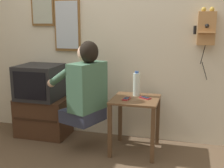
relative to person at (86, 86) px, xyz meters
name	(u,v)px	position (x,y,z in m)	size (l,w,h in m)	color
wall_back	(109,32)	(0.12, 0.53, 0.55)	(6.80, 0.05, 2.55)	beige
side_table	(135,110)	(0.52, 0.12, -0.26)	(0.49, 0.50, 0.60)	brown
person	(86,86)	(0.00, 0.00, 0.00)	(0.62, 0.57, 0.88)	#2D3347
tv_stand	(44,117)	(-0.67, 0.27, -0.49)	(0.63, 0.42, 0.48)	#422819
television	(40,82)	(-0.70, 0.26, -0.05)	(0.50, 0.48, 0.41)	#232326
wall_phone_antique	(206,28)	(1.21, 0.44, 0.61)	(0.22, 0.19, 0.77)	#AD7A47
framed_picture	(43,10)	(-0.73, 0.49, 0.82)	(0.30, 0.03, 0.39)	brown
wall_mirror	(67,25)	(-0.41, 0.49, 0.63)	(0.33, 0.04, 0.63)	brown
cell_phone_held	(126,99)	(0.43, 0.06, -0.12)	(0.07, 0.13, 0.01)	maroon
cell_phone_spare	(145,98)	(0.62, 0.15, -0.12)	(0.14, 0.12, 0.01)	maroon
water_bottle	(137,84)	(0.51, 0.23, 0.00)	(0.08, 0.08, 0.27)	silver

